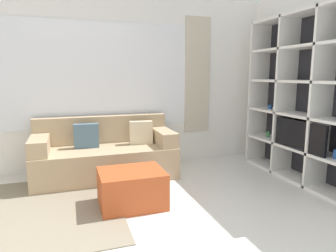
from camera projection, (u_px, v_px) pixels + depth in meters
wall_back at (90, 81)px, 4.56m from camera, size 6.96×0.11×2.70m
wall_right at (321, 83)px, 4.02m from camera, size 0.07×4.22×2.70m
area_rug at (16, 213)px, 3.17m from camera, size 2.17×1.98×0.01m
shelving_unit at (304, 100)px, 4.07m from camera, size 0.38×2.01×2.28m
couch_main at (105, 155)px, 4.33m from camera, size 1.96×0.88×0.84m
ottoman at (132, 188)px, 3.35m from camera, size 0.71×0.58×0.40m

